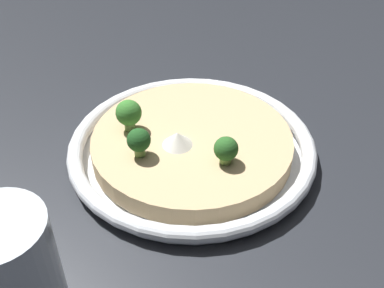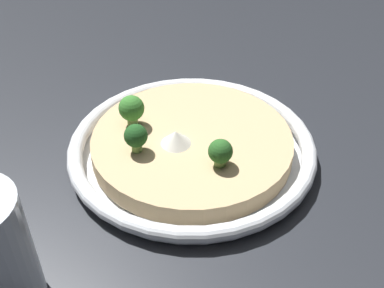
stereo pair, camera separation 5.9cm
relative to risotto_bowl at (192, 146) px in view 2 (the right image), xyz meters
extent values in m
plane|color=#23262B|center=(0.00, 0.00, -0.02)|extent=(6.00, 6.00, 0.00)
cylinder|color=silver|center=(0.00, 0.00, -0.01)|extent=(0.28, 0.28, 0.01)
torus|color=silver|center=(0.00, 0.00, 0.00)|extent=(0.30, 0.30, 0.02)
cylinder|color=tan|center=(0.00, 0.00, 0.00)|extent=(0.25, 0.25, 0.02)
cone|color=white|center=(0.01, -0.02, 0.02)|extent=(0.04, 0.04, 0.02)
cylinder|color=#759E4C|center=(0.02, -0.07, 0.02)|extent=(0.02, 0.02, 0.02)
sphere|color=#1E4C1E|center=(0.02, -0.07, 0.04)|extent=(0.03, 0.03, 0.03)
cylinder|color=#759E4C|center=(0.05, 0.03, 0.02)|extent=(0.02, 0.02, 0.01)
sphere|color=#285B23|center=(0.05, 0.03, 0.04)|extent=(0.03, 0.03, 0.03)
cylinder|color=#668E47|center=(-0.03, -0.07, 0.02)|extent=(0.02, 0.02, 0.02)
sphere|color=#387A2D|center=(-0.03, -0.07, 0.04)|extent=(0.03, 0.03, 0.03)
camera|label=1|loc=(0.45, -0.10, 0.37)|focal=45.00mm
camera|label=2|loc=(0.46, -0.04, 0.37)|focal=45.00mm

